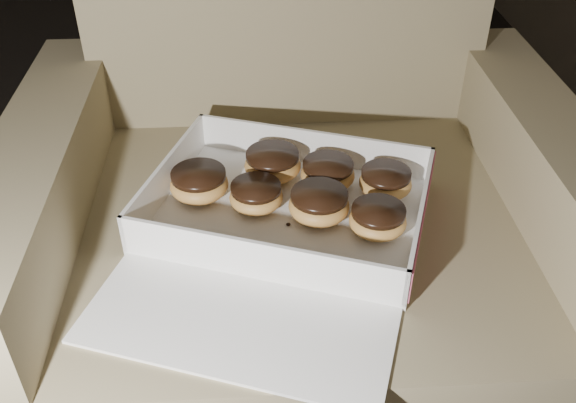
% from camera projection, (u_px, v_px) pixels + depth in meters
% --- Properties ---
extents(armchair, '(0.87, 0.74, 0.91)m').
position_uv_depth(armchair, '(296.00, 245.00, 1.10)').
color(armchair, '#837653').
rests_on(armchair, floor).
extents(bakery_box, '(0.52, 0.57, 0.07)m').
position_uv_depth(bakery_box, '(282.00, 226.00, 0.93)').
color(bakery_box, white).
rests_on(bakery_box, armchair).
extents(donut_a, '(0.09, 0.09, 0.05)m').
position_uv_depth(donut_a, '(273.00, 164.00, 1.03)').
color(donut_a, '#D8934B').
rests_on(donut_a, bakery_box).
extents(donut_b, '(0.08, 0.08, 0.04)m').
position_uv_depth(donut_b, '(385.00, 182.00, 0.99)').
color(donut_b, '#D8934B').
rests_on(donut_b, bakery_box).
extents(donut_c, '(0.09, 0.09, 0.04)m').
position_uv_depth(donut_c, '(328.00, 173.00, 1.01)').
color(donut_c, '#D8934B').
rests_on(donut_c, bakery_box).
extents(donut_d, '(0.09, 0.09, 0.05)m').
position_uv_depth(donut_d, '(319.00, 204.00, 0.94)').
color(donut_d, '#D8934B').
rests_on(donut_d, bakery_box).
extents(donut_e, '(0.09, 0.09, 0.05)m').
position_uv_depth(donut_e, '(199.00, 183.00, 0.98)').
color(donut_e, '#D8934B').
rests_on(donut_e, bakery_box).
extents(donut_f, '(0.08, 0.08, 0.04)m').
position_uv_depth(donut_f, '(378.00, 219.00, 0.92)').
color(donut_f, '#D8934B').
rests_on(donut_f, bakery_box).
extents(donut_g, '(0.08, 0.08, 0.04)m').
position_uv_depth(donut_g, '(256.00, 195.00, 0.96)').
color(donut_g, '#D8934B').
rests_on(donut_g, bakery_box).
extents(crumb_a, '(0.01, 0.01, 0.00)m').
position_uv_depth(crumb_a, '(157.00, 235.00, 0.92)').
color(crumb_a, black).
rests_on(crumb_a, bakery_box).
extents(crumb_b, '(0.01, 0.01, 0.00)m').
position_uv_depth(crumb_b, '(309.00, 263.00, 0.87)').
color(crumb_b, black).
rests_on(crumb_b, bakery_box).
extents(crumb_c, '(0.01, 0.01, 0.00)m').
position_uv_depth(crumb_c, '(288.00, 224.00, 0.94)').
color(crumb_c, black).
rests_on(crumb_c, bakery_box).
extents(crumb_d, '(0.01, 0.01, 0.00)m').
position_uv_depth(crumb_d, '(379.00, 268.00, 0.86)').
color(crumb_d, black).
rests_on(crumb_d, bakery_box).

